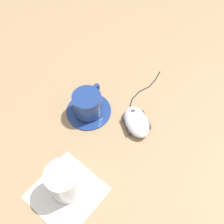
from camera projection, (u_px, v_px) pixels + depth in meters
ground_plane at (69, 150)px, 0.64m from camera, size 3.00×3.00×0.00m
saucer at (89, 111)px, 0.71m from camera, size 0.13×0.13×0.01m
coffee_cup at (88, 103)px, 0.67m from camera, size 0.08×0.11×0.06m
computer_mouse at (136, 122)px, 0.67m from camera, size 0.12×0.12×0.03m
mouse_cable at (145, 89)px, 0.75m from camera, size 0.04×0.18×0.00m
napkin_under_glass at (67, 193)px, 0.58m from camera, size 0.18×0.18×0.00m
drinking_glass at (65, 181)px, 0.55m from camera, size 0.07×0.07×0.09m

